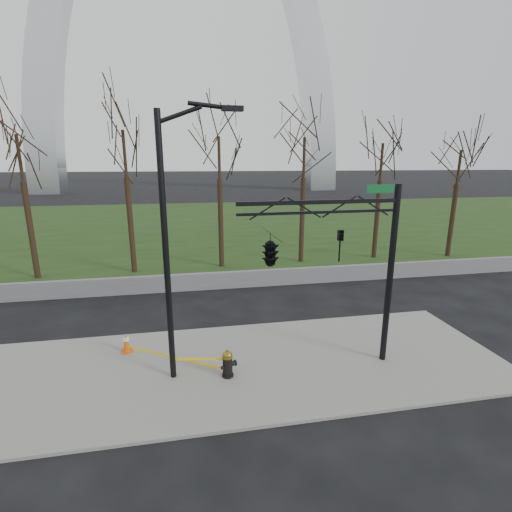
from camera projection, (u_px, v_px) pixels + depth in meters
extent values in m
plane|color=black|center=(237.00, 368.00, 12.27)|extent=(500.00, 500.00, 0.00)
cube|color=gray|center=(237.00, 366.00, 12.26)|extent=(18.00, 6.00, 0.10)
cube|color=#1F3111|center=(201.00, 223.00, 40.82)|extent=(120.00, 40.00, 0.06)
cube|color=#59595B|center=(217.00, 281.00, 19.77)|extent=(60.00, 0.30, 0.90)
cylinder|color=black|center=(228.00, 375.00, 11.60)|extent=(0.37, 0.37, 0.07)
cylinder|color=black|center=(228.00, 367.00, 11.53)|extent=(0.28, 0.28, 0.65)
cylinder|color=black|center=(234.00, 363.00, 11.63)|extent=(0.27, 0.24, 0.17)
cylinder|color=black|center=(223.00, 368.00, 11.44)|extent=(0.14, 0.14, 0.11)
cylinder|color=olive|center=(227.00, 357.00, 11.44)|extent=(0.33, 0.33, 0.07)
ellipsoid|color=olive|center=(227.00, 355.00, 11.43)|extent=(0.30, 0.30, 0.23)
cylinder|color=olive|center=(227.00, 351.00, 11.39)|extent=(0.07, 0.07, 0.09)
cube|color=#DE4D0B|center=(127.00, 351.00, 13.09)|extent=(0.44, 0.44, 0.04)
cone|color=#DE4D0B|center=(126.00, 342.00, 13.00)|extent=(0.28, 0.28, 0.65)
cylinder|color=white|center=(126.00, 339.00, 12.97)|extent=(0.21, 0.21, 0.10)
cylinder|color=black|center=(166.00, 256.00, 10.63)|extent=(0.18, 0.18, 8.00)
cylinder|color=black|center=(179.00, 115.00, 9.79)|extent=(1.27, 0.18, 0.56)
cylinder|color=black|center=(210.00, 106.00, 9.91)|extent=(1.21, 0.18, 0.22)
cube|color=black|center=(232.00, 108.00, 10.06)|extent=(0.61, 0.25, 0.14)
cylinder|color=black|center=(390.00, 278.00, 11.91)|extent=(0.20, 0.20, 6.00)
cube|color=black|center=(320.00, 202.00, 10.77)|extent=(5.00, 0.28, 0.12)
cube|color=black|center=(320.00, 212.00, 10.84)|extent=(5.00, 0.24, 0.08)
cube|color=#0C5926|center=(380.00, 189.00, 11.07)|extent=(0.90, 0.07, 0.25)
imported|color=black|center=(340.00, 246.00, 11.25)|extent=(0.17, 0.21, 1.00)
imported|color=black|center=(270.00, 249.00, 10.79)|extent=(0.61, 2.50, 1.00)
cube|color=yellow|center=(200.00, 359.00, 11.46)|extent=(1.68, 0.31, 0.08)
cube|color=yellow|center=(174.00, 357.00, 12.30)|extent=(3.35, 2.18, 0.08)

